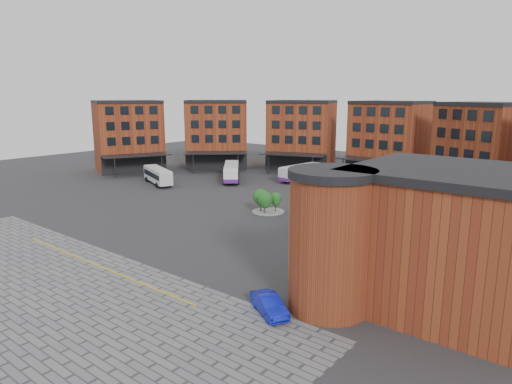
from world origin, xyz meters
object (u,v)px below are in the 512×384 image
Objects in this scene: bus_b at (231,172)px; bus_c at (301,172)px; bus_d at (357,178)px; tree_island at (265,200)px; bus_e at (419,194)px; bus_a at (158,175)px; blue_car at (269,304)px; bus_f at (467,209)px.

bus_c is at bearing -0.31° from bus_b.
tree_island is at bearing -100.40° from bus_d.
bus_d is at bearing 14.04° from bus_c.
bus_c is (9.92, 8.43, -0.12)m from bus_b.
bus_d is 1.00× the size of bus_e.
bus_d is at bearing -31.32° from bus_a.
bus_a is 52.91m from blue_car.
bus_b reaches higher than blue_car.
bus_c is 1.06× the size of bus_d.
bus_f is (41.73, -1.87, -0.11)m from bus_b.
tree_island is at bearing -62.28° from bus_c.
tree_island is 29.22m from blue_car.
bus_c is (-9.46, 23.09, -0.21)m from tree_island.
bus_a is at bearing 171.84° from tree_island.
bus_f is (7.98, -5.27, 0.06)m from bus_e.
bus_b is (8.10, 10.72, -0.01)m from bus_a.
blue_car is (18.10, -22.92, -1.08)m from tree_island.
bus_c is at bearing -163.69° from bus_e.
bus_a is 13.43m from bus_b.
bus_f reaches higher than bus_a.
bus_c is at bearing 60.75° from blue_car.
tree_island reaches higher than bus_d.
bus_a reaches higher than bus_e.
tree_island is 0.42× the size of bus_a.
blue_car is (37.48, -37.58, -1.00)m from bus_b.
bus_b is at bearing -138.71° from bus_f.
bus_b is at bearing -14.33° from bus_a.
bus_e is at bearing -6.48° from bus_c.
bus_a is (-27.48, 3.94, -0.07)m from tree_island.
bus_e is (41.85, 14.12, -0.18)m from bus_a.
bus_a is at bearing -126.08° from bus_f.
bus_e is at bearing -34.38° from bus_d.
tree_island is 0.44× the size of bus_e.
blue_car is (45.57, -26.86, -1.01)m from bus_a.
bus_b reaches higher than bus_a.
blue_car is (16.94, -47.62, -0.78)m from bus_d.
tree_island is at bearing -75.42° from bus_a.
bus_e is (14.37, 18.06, -0.25)m from tree_island.
bus_a is 1.13× the size of bus_f.
bus_c is at bearing -20.52° from bus_a.
tree_island reaches higher than blue_car.
bus_a is 1.04× the size of bus_e.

